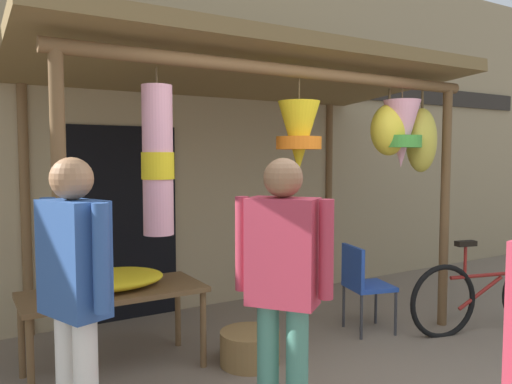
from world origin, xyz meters
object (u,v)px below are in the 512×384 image
display_table (114,298)px  passerby_at_right (74,285)px  flower_heap_on_table (113,279)px  wicker_basket_by_table (250,348)px  folding_chair (362,280)px  vendor_in_orange (283,277)px  parked_bicycle (488,295)px

display_table → passerby_at_right: bearing=-115.0°
display_table → flower_heap_on_table: flower_heap_on_table is taller
wicker_basket_by_table → passerby_at_right: 1.83m
display_table → folding_chair: folding_chair is taller
vendor_in_orange → passerby_at_right: size_ratio=1.00×
parked_bicycle → folding_chair: bearing=150.5°
flower_heap_on_table → parked_bicycle: size_ratio=0.48×
display_table → passerby_at_right: 1.23m
folding_chair → flower_heap_on_table: bearing=171.2°
vendor_in_orange → display_table: bearing=111.5°
folding_chair → vendor_in_orange: bearing=-145.9°
flower_heap_on_table → vendor_in_orange: size_ratio=0.49×
parked_bicycle → display_table: bearing=164.6°
wicker_basket_by_table → vendor_in_orange: 1.43m
display_table → wicker_basket_by_table: size_ratio=2.81×
parked_bicycle → vendor_in_orange: 2.90m
folding_chair → vendor_in_orange: (-1.71, -1.16, 0.49)m
parked_bicycle → vendor_in_orange: vendor_in_orange is taller
flower_heap_on_table → parked_bicycle: (3.35, -0.96, -0.38)m
flower_heap_on_table → vendor_in_orange: 1.64m
flower_heap_on_table → wicker_basket_by_table: flower_heap_on_table is taller
wicker_basket_by_table → parked_bicycle: (2.37, -0.52, 0.21)m
display_table → folding_chair: bearing=-7.9°
wicker_basket_by_table → passerby_at_right: size_ratio=0.29×
display_table → vendor_in_orange: (0.58, -1.48, 0.41)m
wicker_basket_by_table → passerby_at_right: bearing=-156.4°
folding_chair → wicker_basket_by_table: size_ratio=1.72×
wicker_basket_by_table → parked_bicycle: bearing=-12.3°
parked_bicycle → passerby_at_right: bearing=-178.1°
passerby_at_right → folding_chair: bearing=14.8°
display_table → parked_bicycle: size_ratio=0.80×
wicker_basket_by_table → vendor_in_orange: vendor_in_orange is taller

